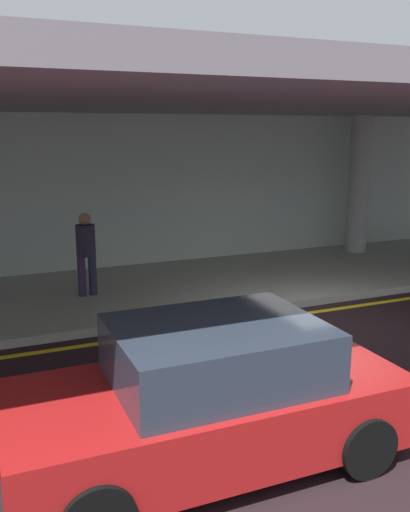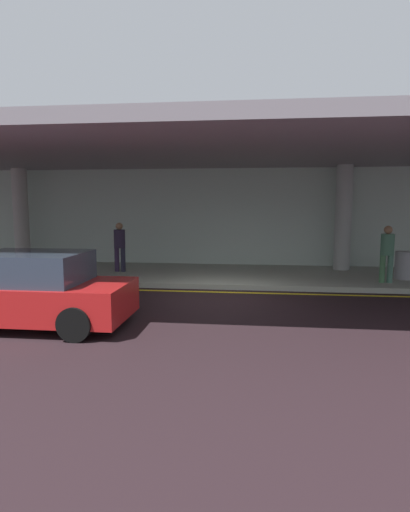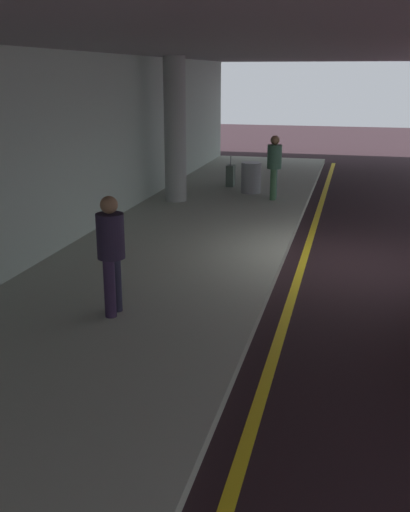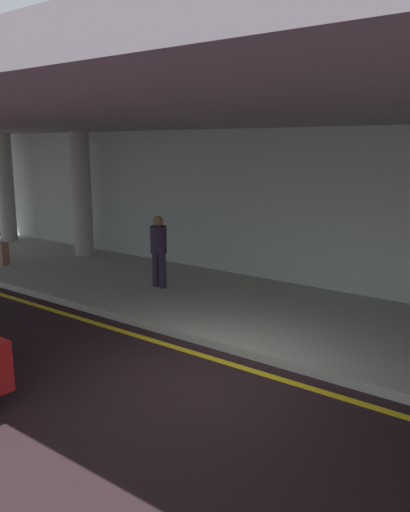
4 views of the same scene
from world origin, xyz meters
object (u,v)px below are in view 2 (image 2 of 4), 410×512
at_px(person_waiting_for_ride, 120,244).
at_px(car_red, 29,291).
at_px(support_column_left_mid, 21,217).
at_px(traveler_with_luggage, 387,250).
at_px(trash_bin_steel, 404,265).
at_px(support_column_center, 343,218).

bearing_deg(person_waiting_for_ride, car_red, 119.93).
bearing_deg(support_column_left_mid, person_waiting_for_ride, -17.83).
bearing_deg(support_column_left_mid, traveler_with_luggage, -10.94).
distance_m(person_waiting_for_ride, trash_bin_steel, 9.23).
height_order(support_column_left_mid, support_column_center, same).
xyz_separation_m(car_red, trash_bin_steel, (9.13, 5.71, -0.14)).
bearing_deg(person_waiting_for_ride, support_column_center, -140.53).
bearing_deg(traveler_with_luggage, support_column_left_mid, -26.29).
distance_m(support_column_left_mid, trash_bin_steel, 13.73).
bearing_deg(support_column_left_mid, support_column_center, 0.00).
distance_m(support_column_center, person_waiting_for_ride, 7.84).
xyz_separation_m(traveler_with_luggage, trash_bin_steel, (0.76, 0.74, -0.54)).
height_order(support_column_center, trash_bin_steel, support_column_center).
xyz_separation_m(car_red, person_waiting_for_ride, (-0.08, 6.05, 0.40)).
height_order(car_red, traveler_with_luggage, traveler_with_luggage).
distance_m(support_column_left_mid, car_red, 8.75).
height_order(support_column_left_mid, person_waiting_for_ride, support_column_left_mid).
relative_size(support_column_left_mid, traveler_with_luggage, 2.17).
xyz_separation_m(support_column_center, traveler_with_luggage, (0.79, -2.47, -0.86)).
height_order(car_red, trash_bin_steel, car_red).
bearing_deg(car_red, support_column_left_mid, -57.07).
height_order(support_column_center, person_waiting_for_ride, support_column_center).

